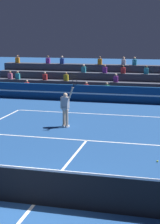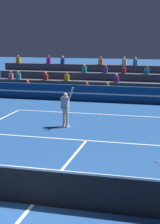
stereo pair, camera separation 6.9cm
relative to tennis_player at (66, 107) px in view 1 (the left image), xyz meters
name	(u,v)px [view 1 (the left image)]	position (x,y,z in m)	size (l,w,h in m)	color
ground_plane	(34,205)	(1.55, -8.56, -0.99)	(120.00, 120.00, 0.00)	navy
court_lines	(34,205)	(1.55, -8.56, -0.98)	(11.10, 23.90, 0.01)	white
tennis_net	(33,186)	(1.55, -8.56, -0.44)	(12.00, 0.10, 1.10)	slate
sponsor_banner_wall	(118,94)	(1.55, 7.36, -0.44)	(18.00, 0.26, 1.10)	navy
bleacher_stand	(124,84)	(1.56, 10.53, -0.15)	(19.90, 3.80, 2.83)	#383D4C
tennis_player	(66,107)	(0.00, 0.00, 0.00)	(0.99, 0.48, 2.48)	beige
tennis_ball	(157,161)	(4.67, -4.24, -0.95)	(0.07, 0.07, 0.07)	#C6DB33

